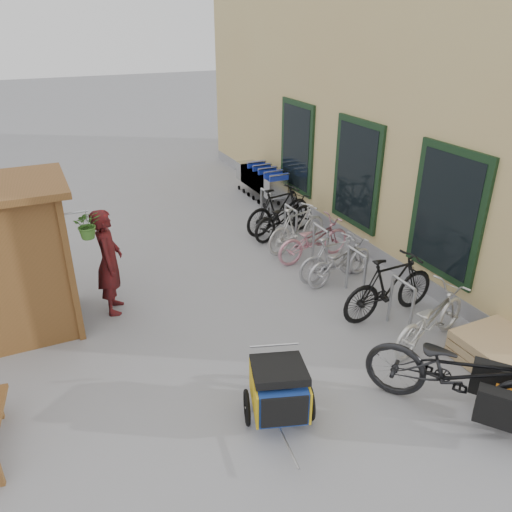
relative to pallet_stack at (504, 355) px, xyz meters
name	(u,v)px	position (x,y,z in m)	size (l,w,h in m)	color
ground	(269,367)	(-3.00, 1.40, -0.21)	(80.00, 80.00, 0.00)	gray
building	(433,63)	(3.49, 5.90, 3.28)	(6.07, 13.00, 7.00)	tan
bike_rack	(320,243)	(-0.70, 3.80, 0.31)	(0.05, 5.35, 0.86)	#A5A8AD
pallet_stack	(504,355)	(0.00, 0.00, 0.00)	(1.00, 1.20, 0.40)	tan
shopping_carts	(261,179)	(0.00, 7.96, 0.36)	(0.55, 2.18, 0.98)	silver
child_trailer	(279,388)	(-3.33, 0.46, 0.25)	(0.93, 1.45, 0.84)	#1C419B
cargo_bike	(462,374)	(-1.27, -0.38, 0.39)	(2.04, 2.31, 1.21)	black
person_kiosk	(109,262)	(-4.67, 3.89, 0.69)	(0.66, 0.43, 1.81)	maroon
bike_0	(430,318)	(-0.57, 0.89, 0.25)	(0.60, 1.73, 0.91)	silver
bike_1	(390,286)	(-0.61, 1.81, 0.33)	(0.51, 1.80, 1.08)	black
bike_2	(340,261)	(-0.65, 3.16, 0.20)	(0.54, 1.55, 0.81)	#AFAFB4
bike_3	(333,258)	(-0.74, 3.27, 0.23)	(0.41, 1.47, 0.88)	#AFAFB4
bike_4	(314,240)	(-0.63, 4.15, 0.23)	(0.58, 1.67, 0.88)	#CA8294
bike_5	(297,228)	(-0.69, 4.73, 0.27)	(0.46, 1.61, 0.97)	silver
bike_6	(284,217)	(-0.61, 5.47, 0.25)	(0.61, 1.75, 0.92)	black
bike_7	(279,210)	(-0.61, 5.74, 0.32)	(0.50, 1.78, 1.07)	black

